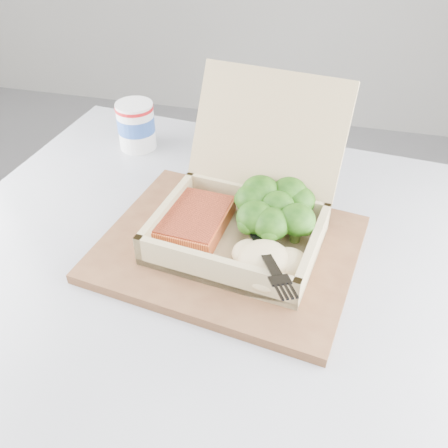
% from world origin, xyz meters
% --- Properties ---
extents(cafe_table, '(0.83, 0.83, 0.71)m').
position_xyz_m(cafe_table, '(-0.25, 0.13, 0.53)').
color(cafe_table, black).
rests_on(cafe_table, floor).
extents(serving_tray, '(0.38, 0.32, 0.01)m').
position_xyz_m(serving_tray, '(-0.21, 0.16, 0.72)').
color(serving_tray, brown).
rests_on(serving_tray, cafe_table).
extents(takeout_container, '(0.25, 0.28, 0.19)m').
position_xyz_m(takeout_container, '(-0.19, 0.20, 0.78)').
color(takeout_container, '#A08760').
rests_on(takeout_container, serving_tray).
extents(salmon_fillet, '(0.10, 0.12, 0.02)m').
position_xyz_m(salmon_fillet, '(-0.26, 0.17, 0.75)').
color(salmon_fillet, orange).
rests_on(salmon_fillet, takeout_container).
extents(broccoli_pile, '(0.13, 0.13, 0.05)m').
position_xyz_m(broccoli_pile, '(-0.15, 0.20, 0.76)').
color(broccoli_pile, '#3A781A').
rests_on(broccoli_pile, takeout_container).
extents(mashed_potatoes, '(0.11, 0.09, 0.04)m').
position_xyz_m(mashed_potatoes, '(-0.15, 0.11, 0.76)').
color(mashed_potatoes, beige).
rests_on(mashed_potatoes, takeout_container).
extents(plastic_fork, '(0.09, 0.16, 0.03)m').
position_xyz_m(plastic_fork, '(-0.16, 0.13, 0.77)').
color(plastic_fork, black).
rests_on(plastic_fork, mashed_potatoes).
extents(paper_cup, '(0.07, 0.07, 0.09)m').
position_xyz_m(paper_cup, '(-0.44, 0.40, 0.76)').
color(paper_cup, white).
rests_on(paper_cup, cafe_table).
extents(receipt, '(0.14, 0.18, 0.00)m').
position_xyz_m(receipt, '(-0.18, 0.35, 0.72)').
color(receipt, white).
rests_on(receipt, cafe_table).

